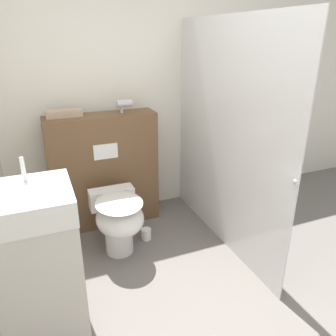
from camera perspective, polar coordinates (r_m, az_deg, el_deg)
ground_plane at (r=2.38m, az=10.70°, el=-26.51°), size 12.00×12.00×0.00m
wall_back at (r=3.36m, az=-5.74°, el=13.00°), size 8.00×0.06×2.50m
partition_panel at (r=3.23m, az=-11.01°, el=-0.51°), size 1.02×0.28×1.11m
shower_glass at (r=2.81m, az=9.81°, el=4.99°), size 0.04×1.76×1.93m
toilet at (r=2.82m, az=-8.60°, el=-8.74°), size 0.39×0.58×0.53m
sink_vanity at (r=2.11m, az=-21.38°, el=-16.33°), size 0.46×0.46×1.17m
hair_drier at (r=3.09m, az=-7.48°, el=11.04°), size 0.17×0.07×0.12m
folded_towel at (r=3.04m, az=-17.67°, el=9.05°), size 0.31×0.13×0.06m
spare_toilet_roll at (r=3.13m, az=-3.82°, el=-11.39°), size 0.09×0.09×0.10m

